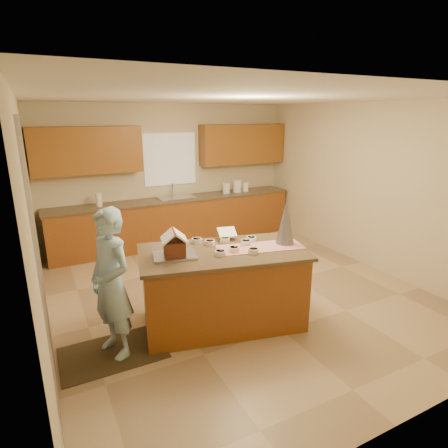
{
  "coord_description": "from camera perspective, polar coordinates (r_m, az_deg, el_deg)",
  "views": [
    {
      "loc": [
        -2.42,
        -4.32,
        2.5
      ],
      "look_at": [
        -0.1,
        0.2,
        1.0
      ],
      "focal_mm": 29.89,
      "sensor_mm": 36.0,
      "label": 1
    }
  ],
  "objects": [
    {
      "name": "floor",
      "position": [
        5.55,
        1.89,
        -10.35
      ],
      "size": [
        5.5,
        5.5,
        0.0
      ],
      "primitive_type": "plane",
      "color": "tan",
      "rests_on": "ground"
    },
    {
      "name": "ceiling",
      "position": [
        4.96,
        2.2,
        18.75
      ],
      "size": [
        5.5,
        5.5,
        0.0
      ],
      "primitive_type": "plane",
      "color": "silver",
      "rests_on": "floor"
    },
    {
      "name": "wall_back",
      "position": [
        7.56,
        -8.25,
        7.53
      ],
      "size": [
        5.5,
        5.5,
        0.0
      ],
      "primitive_type": "plane",
      "color": "beige",
      "rests_on": "floor"
    },
    {
      "name": "wall_front",
      "position": [
        3.11,
        27.79,
        -7.3
      ],
      "size": [
        5.5,
        5.5,
        0.0
      ],
      "primitive_type": "plane",
      "color": "beige",
      "rests_on": "floor"
    },
    {
      "name": "wall_left",
      "position": [
        4.47,
        -27.2,
        -0.32
      ],
      "size": [
        5.5,
        5.5,
        0.0
      ],
      "primitive_type": "plane",
      "color": "beige",
      "rests_on": "floor"
    },
    {
      "name": "wall_right",
      "position": [
        6.65,
        21.3,
        5.36
      ],
      "size": [
        5.5,
        5.5,
        0.0
      ],
      "primitive_type": "plane",
      "color": "beige",
      "rests_on": "floor"
    },
    {
      "name": "stone_accent",
      "position": [
        3.74,
        -26.5,
        -4.91
      ],
      "size": [
        0.0,
        2.5,
        2.5
      ],
      "primitive_type": "plane",
      "rotation": [
        1.57,
        0.0,
        1.57
      ],
      "color": "gray",
      "rests_on": "wall_left"
    },
    {
      "name": "window_curtain",
      "position": [
        7.49,
        -8.27,
        9.77
      ],
      "size": [
        1.05,
        0.03,
        1.0
      ],
      "primitive_type": "cube",
      "color": "white",
      "rests_on": "wall_back"
    },
    {
      "name": "back_counter_base",
      "position": [
        7.48,
        -7.21,
        0.33
      ],
      "size": [
        4.8,
        0.6,
        0.88
      ],
      "primitive_type": "cube",
      "color": "brown",
      "rests_on": "floor"
    },
    {
      "name": "back_counter_top",
      "position": [
        7.37,
        -7.34,
        3.77
      ],
      "size": [
        4.85,
        0.63,
        0.04
      ],
      "primitive_type": "cube",
      "color": "brown",
      "rests_on": "back_counter_base"
    },
    {
      "name": "upper_cabinet_left",
      "position": [
        6.97,
        -20.25,
        10.52
      ],
      "size": [
        1.85,
        0.35,
        0.8
      ],
      "primitive_type": "cube",
      "color": "#8F581E",
      "rests_on": "wall_back"
    },
    {
      "name": "upper_cabinet_right",
      "position": [
        7.97,
        2.83,
        12.11
      ],
      "size": [
        1.85,
        0.35,
        0.8
      ],
      "primitive_type": "cube",
      "color": "#8F581E",
      "rests_on": "wall_back"
    },
    {
      "name": "sink",
      "position": [
        7.37,
        -7.34,
        3.69
      ],
      "size": [
        0.7,
        0.45,
        0.12
      ],
      "primitive_type": "cube",
      "color": "silver",
      "rests_on": "back_counter_top"
    },
    {
      "name": "faucet",
      "position": [
        7.5,
        -7.86,
        5.22
      ],
      "size": [
        0.03,
        0.03,
        0.28
      ],
      "primitive_type": "cylinder",
      "color": "silver",
      "rests_on": "back_counter_top"
    },
    {
      "name": "island_base",
      "position": [
        4.6,
        -0.21,
        -9.91
      ],
      "size": [
        2.03,
        1.33,
        0.91
      ],
      "primitive_type": "cube",
      "rotation": [
        0.0,
        0.0,
        -0.23
      ],
      "color": "brown",
      "rests_on": "floor"
    },
    {
      "name": "island_top",
      "position": [
        4.41,
        -0.21,
        -4.34
      ],
      "size": [
        2.13,
        1.43,
        0.04
      ],
      "primitive_type": "cube",
      "rotation": [
        0.0,
        0.0,
        -0.23
      ],
      "color": "brown",
      "rests_on": "island_base"
    },
    {
      "name": "table_runner",
      "position": [
        4.53,
        5.54,
        -3.53
      ],
      "size": [
        1.1,
        0.6,
        0.01
      ],
      "primitive_type": "cube",
      "rotation": [
        0.0,
        0.0,
        -0.23
      ],
      "color": "#B30C13",
      "rests_on": "island_top"
    },
    {
      "name": "baking_tray",
      "position": [
        4.26,
        -7.55,
        -4.79
      ],
      "size": [
        0.54,
        0.45,
        0.03
      ],
      "primitive_type": "cube",
      "rotation": [
        0.0,
        0.0,
        -0.23
      ],
      "color": "silver",
      "rests_on": "island_top"
    },
    {
      "name": "cookbook",
      "position": [
        4.77,
        0.45,
        -1.27
      ],
      "size": [
        0.26,
        0.22,
        0.1
      ],
      "primitive_type": "cube",
      "rotation": [
        -1.13,
        0.0,
        -0.23
      ],
      "color": "white",
      "rests_on": "island_top"
    },
    {
      "name": "tinsel_tree",
      "position": [
        4.61,
        9.43,
        0.38
      ],
      "size": [
        0.27,
        0.27,
        0.57
      ],
      "primitive_type": "cone",
      "rotation": [
        0.0,
        0.0,
        -0.23
      ],
      "color": "#A3A1AD",
      "rests_on": "island_top"
    },
    {
      "name": "rug",
      "position": [
        4.46,
        -16.63,
        -18.35
      ],
      "size": [
        1.09,
        0.71,
        0.01
      ],
      "primitive_type": "cube",
      "color": "black",
      "rests_on": "floor"
    },
    {
      "name": "boy",
      "position": [
        4.07,
        -16.87,
        -8.75
      ],
      "size": [
        0.57,
        0.69,
        1.61
      ],
      "primitive_type": "imported",
      "rotation": [
        0.0,
        0.0,
        -1.19
      ],
      "color": "#A2CCE6",
      "rests_on": "rug"
    },
    {
      "name": "canister_a",
      "position": [
        7.77,
        0.34,
        5.53
      ],
      "size": [
        0.16,
        0.16,
        0.21
      ],
      "primitive_type": "cylinder",
      "color": "white",
      "rests_on": "back_counter_top"
    },
    {
      "name": "canister_b",
      "position": [
        7.89,
        2.05,
        5.83
      ],
      "size": [
        0.18,
        0.18,
        0.25
      ],
      "primitive_type": "cylinder",
      "color": "white",
      "rests_on": "back_counter_top"
    },
    {
      "name": "canister_c",
      "position": [
        8.0,
        3.29,
        5.74
      ],
      "size": [
        0.14,
        0.14,
        0.2
      ],
      "primitive_type": "cylinder",
      "color": "white",
      "rests_on": "back_counter_top"
    },
    {
      "name": "paper_towel",
      "position": [
        6.99,
        -18.6,
        3.51
      ],
      "size": [
        0.11,
        0.11,
        0.23
      ],
      "primitive_type": "cylinder",
      "color": "white",
      "rests_on": "back_counter_top"
    },
    {
      "name": "gingerbread_house",
      "position": [
        4.21,
        -7.61,
        -3.24
      ],
      "size": [
        0.34,
        0.35,
        0.29
      ],
      "color": "brown",
      "rests_on": "baking_tray"
    },
    {
      "name": "candy_bowls",
      "position": [
        4.52,
        0.84,
        -3.15
      ],
      "size": [
        0.77,
        0.75,
        0.06
      ],
      "color": "green",
      "rests_on": "island_top"
    }
  ]
}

